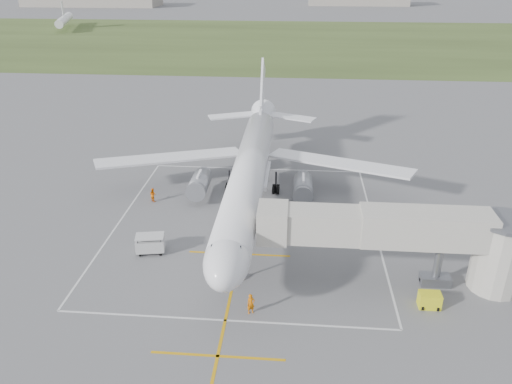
# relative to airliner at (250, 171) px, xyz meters

# --- Properties ---
(ground) EXTENTS (700.00, 700.00, 0.00)m
(ground) POSITION_rel_airliner_xyz_m (0.00, -0.75, -4.39)
(ground) COLOR #58585A
(ground) RESTS_ON ground
(grass_strip) EXTENTS (700.00, 120.00, 0.02)m
(grass_strip) POSITION_rel_airliner_xyz_m (0.00, 129.25, -4.38)
(grass_strip) COLOR #384920
(grass_strip) RESTS_ON ground
(apron_markings) EXTENTS (28.20, 60.00, 0.01)m
(apron_markings) POSITION_rel_airliner_xyz_m (0.00, -6.57, -4.38)
(apron_markings) COLOR #CB910B
(apron_markings) RESTS_ON ground
(airliner) EXTENTS (38.93, 46.75, 13.52)m
(airliner) POSITION_rel_airliner_xyz_m (0.00, 0.00, 0.00)
(airliner) COLOR white
(airliner) RESTS_ON ground
(jet_bridge) EXTENTS (23.40, 5.00, 7.20)m
(jet_bridge) POSITION_rel_airliner_xyz_m (15.72, -14.25, 0.35)
(jet_bridge) COLOR #ACA79B
(jet_bridge) RESTS_ON ground
(gpu_unit) EXTENTS (1.79, 1.27, 1.34)m
(gpu_unit) POSITION_rel_airliner_xyz_m (16.76, -17.58, -3.73)
(gpu_unit) COLOR yellow
(gpu_unit) RESTS_ON ground
(baggage_cart) EXTENTS (2.98, 2.10, 1.91)m
(baggage_cart) POSITION_rel_airliner_xyz_m (-8.76, -11.21, -3.42)
(baggage_cart) COLOR silver
(baggage_cart) RESTS_ON ground
(ramp_worker_nose) EXTENTS (0.78, 0.66, 1.81)m
(ramp_worker_nose) POSITION_rel_airliner_xyz_m (1.98, -19.64, -3.49)
(ramp_worker_nose) COLOR #D76A06
(ramp_worker_nose) RESTS_ON ground
(ramp_worker_wing) EXTENTS (1.04, 1.00, 1.69)m
(ramp_worker_wing) POSITION_rel_airliner_xyz_m (-11.64, 0.12, -3.55)
(ramp_worker_wing) COLOR orange
(ramp_worker_wing) RESTS_ON ground
(distant_aircraft) EXTENTS (217.51, 38.20, 8.85)m
(distant_aircraft) POSITION_rel_airliner_xyz_m (7.05, 161.85, -0.80)
(distant_aircraft) COLOR white
(distant_aircraft) RESTS_ON ground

